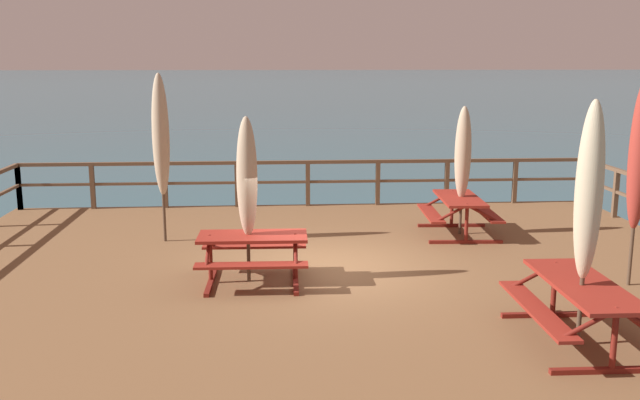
% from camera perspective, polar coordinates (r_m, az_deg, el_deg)
% --- Properties ---
extents(ground_plane, '(600.00, 600.00, 0.00)m').
position_cam_1_polar(ground_plane, '(12.05, 0.25, -9.34)').
color(ground_plane, '#2D5B6B').
extents(wooden_deck, '(13.69, 10.52, 0.84)m').
position_cam_1_polar(wooden_deck, '(11.91, 0.26, -7.45)').
color(wooden_deck, brown).
rests_on(wooden_deck, ground).
extents(railing_waterside_far, '(13.49, 0.10, 1.09)m').
position_cam_1_polar(railing_waterside_far, '(16.59, -1.00, 2.05)').
color(railing_waterside_far, brown).
rests_on(railing_waterside_far, wooden_deck).
extents(picnic_table_front_left, '(1.43, 2.12, 0.78)m').
position_cam_1_polar(picnic_table_front_left, '(9.19, 20.54, -7.51)').
color(picnic_table_front_left, maroon).
rests_on(picnic_table_front_left, wooden_deck).
extents(picnic_table_mid_right, '(1.70, 1.43, 0.78)m').
position_cam_1_polar(picnic_table_mid_right, '(10.93, -5.48, -3.93)').
color(picnic_table_mid_right, maroon).
rests_on(picnic_table_mid_right, wooden_deck).
extents(picnic_table_mid_left, '(1.48, 1.78, 0.78)m').
position_cam_1_polar(picnic_table_mid_left, '(14.11, 11.25, -0.61)').
color(picnic_table_mid_left, maroon).
rests_on(picnic_table_mid_left, wooden_deck).
extents(patio_umbrella_short_front, '(0.32, 0.32, 2.98)m').
position_cam_1_polar(patio_umbrella_short_front, '(8.77, 21.03, 0.58)').
color(patio_umbrella_short_front, '#4C3828').
rests_on(patio_umbrella_short_front, wooden_deck).
extents(patio_umbrella_short_mid, '(0.32, 0.32, 2.59)m').
position_cam_1_polar(patio_umbrella_short_mid, '(10.76, -5.96, 1.79)').
color(patio_umbrella_short_mid, '#4C3828').
rests_on(patio_umbrella_short_mid, wooden_deck).
extents(patio_umbrella_tall_back_right, '(0.32, 0.32, 2.55)m').
position_cam_1_polar(patio_umbrella_tall_back_right, '(14.01, 11.55, 3.72)').
color(patio_umbrella_tall_back_right, '#4C3828').
rests_on(patio_umbrella_tall_back_right, wooden_deck).
extents(patio_umbrella_tall_back_left, '(0.32, 0.32, 3.19)m').
position_cam_1_polar(patio_umbrella_tall_back_left, '(13.45, -12.83, 5.11)').
color(patio_umbrella_tall_back_left, '#4C3828').
rests_on(patio_umbrella_tall_back_left, wooden_deck).
extents(patio_umbrella_tall_front, '(0.32, 0.32, 3.15)m').
position_cam_1_polar(patio_umbrella_tall_front, '(11.50, 24.56, 3.25)').
color(patio_umbrella_tall_front, '#4C3828').
rests_on(patio_umbrella_tall_front, wooden_deck).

